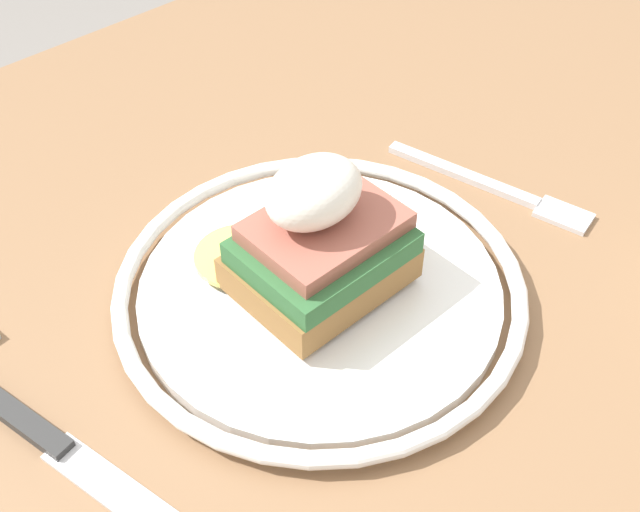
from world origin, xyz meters
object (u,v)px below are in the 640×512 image
object	(u,v)px
fork	(497,188)
sandwich	(318,240)
knife	(55,445)
plate	(320,289)

from	to	relation	value
fork	sandwich	bearing A→B (deg)	-3.71
sandwich	knife	bearing A→B (deg)	-4.16
sandwich	knife	distance (m)	0.18
knife	fork	bearing A→B (deg)	176.06
plate	fork	bearing A→B (deg)	176.89
fork	knife	bearing A→B (deg)	-3.94
plate	knife	world-z (taller)	plate
fork	knife	xyz separation A→B (m)	(0.33, -0.02, 0.00)
plate	knife	bearing A→B (deg)	-4.72
sandwich	knife	world-z (taller)	sandwich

